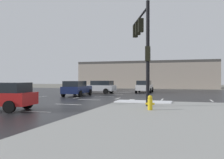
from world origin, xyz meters
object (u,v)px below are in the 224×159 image
Objects in this scene: fire_hydrant at (150,103)px; sedan_silver at (98,87)px; sedan_white at (144,86)px; sedan_navy at (77,88)px; traffic_signal_mast at (143,38)px.

sedan_silver is (-8.46, 15.48, 0.32)m from fire_hydrant.
sedan_white and sedan_navy have the same top height.
sedan_navy is at bearing 27.58° from traffic_signal_mast.
traffic_signal_mast is 1.40× the size of sedan_white.
traffic_signal_mast reaches higher than sedan_white.
sedan_white is at bearing -37.13° from sedan_navy.
sedan_white and sedan_silver have the same top height.
sedan_navy is (-5.79, -8.60, 0.00)m from sedan_white.
sedan_navy is at bearing 143.93° from sedan_white.
sedan_navy is (-9.03, 10.31, 0.32)m from fire_hydrant.
traffic_signal_mast is at bearing 125.21° from sedan_silver.
fire_hydrant is at bearing -172.38° from sedan_white.
sedan_silver is (-5.22, -3.42, 0.00)m from sedan_white.
sedan_silver is at bearing 118.66° from fire_hydrant.
traffic_signal_mast is at bearing -173.71° from sedan_white.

